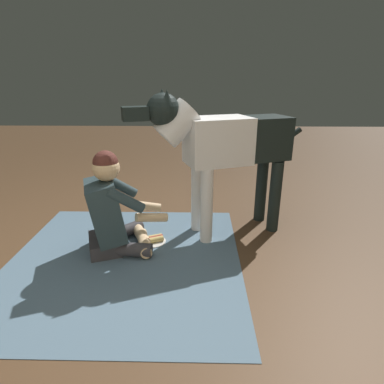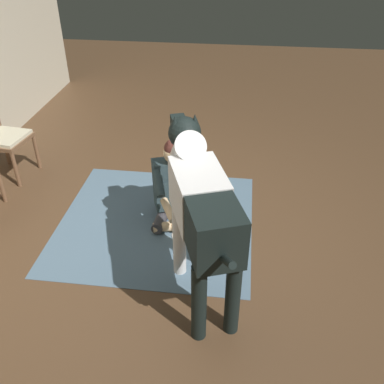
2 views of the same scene
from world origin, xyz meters
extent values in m
plane|color=brown|center=(0.00, 0.00, 0.00)|extent=(13.43, 13.43, 0.00)
cube|color=slate|center=(0.09, 0.25, 0.00)|extent=(1.81, 1.86, 0.01)
cube|color=#38363B|center=(0.28, 0.10, 0.06)|extent=(0.34, 0.40, 0.12)
cylinder|color=#38363B|center=(0.19, -0.10, 0.07)|extent=(0.36, 0.36, 0.11)
cylinder|color=beige|center=(0.02, -0.09, 0.06)|extent=(0.23, 0.37, 0.09)
cylinder|color=#38363B|center=(0.08, 0.19, 0.07)|extent=(0.41, 0.14, 0.11)
cylinder|color=beige|center=(-0.04, 0.07, 0.06)|extent=(0.19, 0.37, 0.09)
cube|color=#2B3D41|center=(0.25, 0.09, 0.36)|extent=(0.41, 0.47, 0.51)
cylinder|color=#2B3D41|center=(0.18, -0.13, 0.49)|extent=(0.30, 0.18, 0.24)
cylinder|color=beige|center=(-0.03, -0.15, 0.30)|extent=(0.28, 0.12, 0.12)
cylinder|color=#2B3D41|center=(0.06, 0.20, 0.49)|extent=(0.30, 0.18, 0.24)
cylinder|color=beige|center=(-0.11, 0.09, 0.30)|extent=(0.27, 0.19, 0.12)
sphere|color=beige|center=(0.22, 0.08, 0.71)|extent=(0.21, 0.21, 0.21)
sphere|color=#562922|center=(0.22, 0.08, 0.75)|extent=(0.19, 0.19, 0.19)
cylinder|color=silver|center=(-0.56, -0.08, 0.33)|extent=(0.11, 0.11, 0.66)
cylinder|color=silver|center=(-0.48, -0.31, 0.33)|extent=(0.11, 0.11, 0.66)
cylinder|color=black|center=(-1.19, -0.31, 0.33)|extent=(0.11, 0.11, 0.66)
cylinder|color=black|center=(-1.10, -0.53, 0.33)|extent=(0.11, 0.11, 0.66)
cube|color=silver|center=(-0.65, -0.24, 0.86)|extent=(0.61, 0.50, 0.39)
cube|color=black|center=(-1.03, -0.38, 0.86)|extent=(0.54, 0.46, 0.37)
cylinder|color=silver|center=(-0.32, -0.12, 1.02)|extent=(0.44, 0.36, 0.38)
sphere|color=black|center=(-0.21, -0.08, 1.12)|extent=(0.26, 0.26, 0.26)
cube|color=black|center=(-0.01, -0.01, 1.10)|extent=(0.22, 0.17, 0.10)
cone|color=black|center=(-0.25, -0.01, 1.22)|extent=(0.12, 0.12, 0.12)
cone|color=black|center=(-0.20, -0.16, 1.22)|extent=(0.12, 0.12, 0.12)
cylinder|color=black|center=(-1.26, -0.46, 0.82)|extent=(0.34, 0.16, 0.22)
cylinder|color=silver|center=(-0.10, -0.04, 0.01)|extent=(0.21, 0.21, 0.01)
cylinder|color=tan|center=(-0.09, -0.06, 0.04)|extent=(0.17, 0.11, 0.05)
cylinder|color=tan|center=(-0.11, -0.02, 0.04)|extent=(0.17, 0.11, 0.05)
cylinder|color=#9D382E|center=(-0.10, -0.04, 0.04)|extent=(0.17, 0.10, 0.04)
camera|label=1|loc=(-0.49, 2.39, 1.38)|focal=29.58mm
camera|label=2|loc=(-3.17, -0.51, 2.57)|focal=40.00mm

